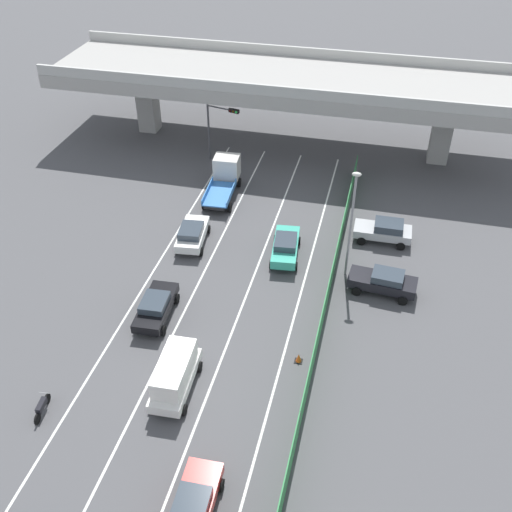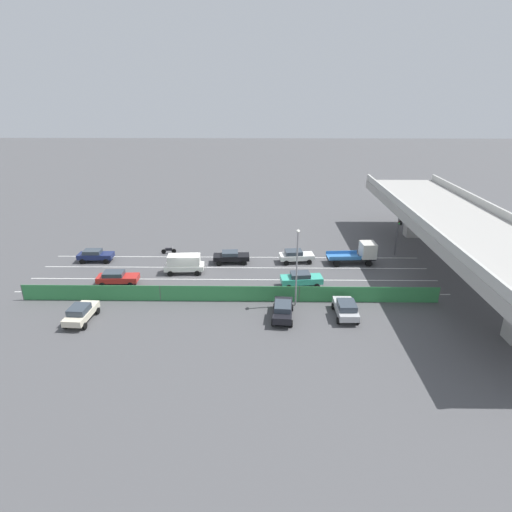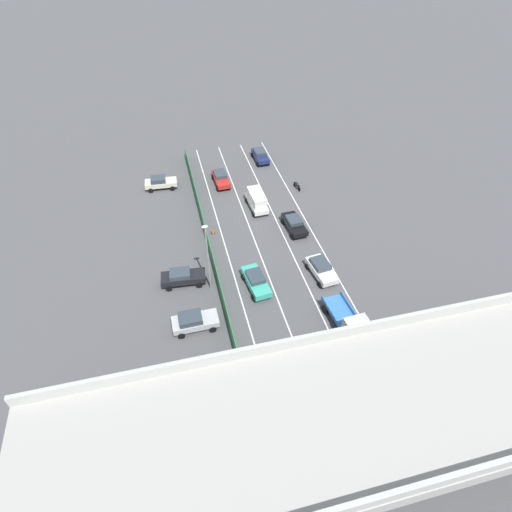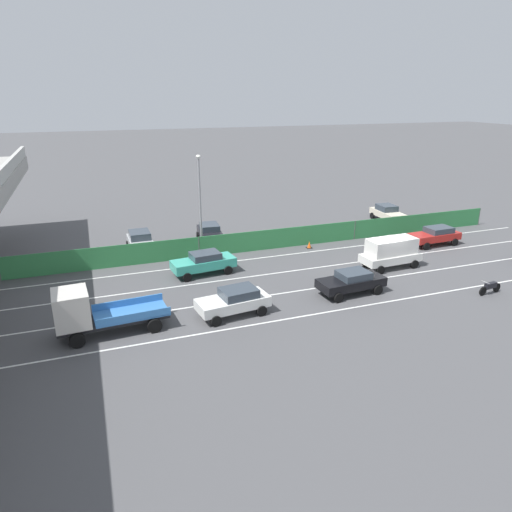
{
  "view_description": "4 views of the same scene",
  "coord_description": "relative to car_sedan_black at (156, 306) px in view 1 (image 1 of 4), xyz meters",
  "views": [
    {
      "loc": [
        9.42,
        -20.61,
        25.85
      ],
      "look_at": [
        1.62,
        11.42,
        0.88
      ],
      "focal_mm": 41.4,
      "sensor_mm": 36.0,
      "label": 1
    },
    {
      "loc": [
        46.13,
        8.65,
        20.33
      ],
      "look_at": [
        -1.61,
        7.97,
        1.6
      ],
      "focal_mm": 29.85,
      "sensor_mm": 36.0,
      "label": 2
    },
    {
      "loc": [
        10.55,
        41.75,
        30.46
      ],
      "look_at": [
        2.56,
        9.64,
        1.13
      ],
      "focal_mm": 29.16,
      "sensor_mm": 36.0,
      "label": 3
    },
    {
      "loc": [
        -27.5,
        20.33,
        12.43
      ],
      "look_at": [
        -0.08,
        10.29,
        2.2
      ],
      "focal_mm": 32.65,
      "sensor_mm": 36.0,
      "label": 4
    }
  ],
  "objects": [
    {
      "name": "parked_wagon_silver",
      "position": [
        13.44,
        11.88,
        0.06
      ],
      "size": [
        4.23,
        2.1,
        1.66
      ],
      "color": "#B2B5B7",
      "rests_on": "ground"
    },
    {
      "name": "motorcycle",
      "position": [
        -3.18,
        -8.52,
        -0.4
      ],
      "size": [
        0.6,
        1.95,
        0.93
      ],
      "color": "black",
      "rests_on": "ground"
    },
    {
      "name": "elevated_overpass",
      "position": [
        3.29,
        25.94,
        5.22
      ],
      "size": [
        44.0,
        10.73,
        7.73
      ],
      "color": "#A09E99",
      "rests_on": "ground"
    },
    {
      "name": "traffic_light",
      "position": [
        -2.02,
        21.1,
        3.0
      ],
      "size": [
        3.16,
        1.0,
        5.48
      ],
      "color": "#47474C",
      "rests_on": "ground"
    },
    {
      "name": "lane_line_mid_left",
      "position": [
        1.54,
        0.56,
        -0.86
      ],
      "size": [
        0.14,
        46.77,
        0.01
      ],
      "primitive_type": "cube",
      "color": "silver",
      "rests_on": "ground"
    },
    {
      "name": "car_sedan_red",
      "position": [
        6.57,
        -12.24,
        0.02
      ],
      "size": [
        2.08,
        4.54,
        1.56
      ],
      "color": "red",
      "rests_on": "ground"
    },
    {
      "name": "lane_line_mid_right",
      "position": [
        5.04,
        0.56,
        -0.86
      ],
      "size": [
        0.14,
        46.77,
        0.01
      ],
      "primitive_type": "cube",
      "color": "silver",
      "rests_on": "ground"
    },
    {
      "name": "car_taxi_teal",
      "position": [
        6.7,
        8.2,
        0.05
      ],
      "size": [
        2.36,
        4.71,
        1.63
      ],
      "color": "teal",
      "rests_on": "ground"
    },
    {
      "name": "traffic_cone",
      "position": [
        9.49,
        -1.65,
        -0.58
      ],
      "size": [
        0.47,
        0.47,
        0.61
      ],
      "color": "orange",
      "rests_on": "ground"
    },
    {
      "name": "ground_plane",
      "position": [
        3.29,
        -4.83,
        -0.86
      ],
      "size": [
        300.0,
        300.0,
        0.0
      ],
      "primitive_type": "plane",
      "color": "#4C4C4F"
    },
    {
      "name": "car_sedan_black",
      "position": [
        0.0,
        0.0,
        0.0
      ],
      "size": [
        2.23,
        4.57,
        1.52
      ],
      "color": "black",
      "rests_on": "ground"
    },
    {
      "name": "green_fence",
      "position": [
        10.38,
        0.56,
        -0.01
      ],
      "size": [
        0.1,
        42.87,
        1.7
      ],
      "color": "#338447",
      "rests_on": "ground"
    },
    {
      "name": "lane_line_left_edge",
      "position": [
        -1.96,
        0.56,
        -0.86
      ],
      "size": [
        0.14,
        46.77,
        0.01
      ],
      "primitive_type": "cube",
      "color": "silver",
      "rests_on": "ground"
    },
    {
      "name": "car_hatchback_white",
      "position": [
        -0.32,
        8.12,
        0.04
      ],
      "size": [
        2.43,
        4.43,
        1.6
      ],
      "color": "silver",
      "rests_on": "ground"
    },
    {
      "name": "street_lamp",
      "position": [
        11.18,
        7.26,
        3.92
      ],
      "size": [
        0.6,
        0.36,
        8.0
      ],
      "color": "gray",
      "rests_on": "ground"
    },
    {
      "name": "flatbed_truck_blue",
      "position": [
        -0.1,
        16.13,
        0.52
      ],
      "size": [
        2.65,
        6.01,
        2.72
      ],
      "color": "black",
      "rests_on": "ground"
    },
    {
      "name": "car_van_white",
      "position": [
        3.23,
        -5.31,
        0.41
      ],
      "size": [
        2.21,
        4.66,
        2.26
      ],
      "color": "silver",
      "rests_on": "ground"
    },
    {
      "name": "lane_line_right_edge",
      "position": [
        8.54,
        0.56,
        -0.86
      ],
      "size": [
        0.14,
        46.77,
        0.01
      ],
      "primitive_type": "cube",
      "color": "silver",
      "rests_on": "ground"
    },
    {
      "name": "parked_sedan_dark",
      "position": [
        13.8,
        5.86,
        0.05
      ],
      "size": [
        4.6,
        2.26,
        1.64
      ],
      "color": "black",
      "rests_on": "ground"
    }
  ]
}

